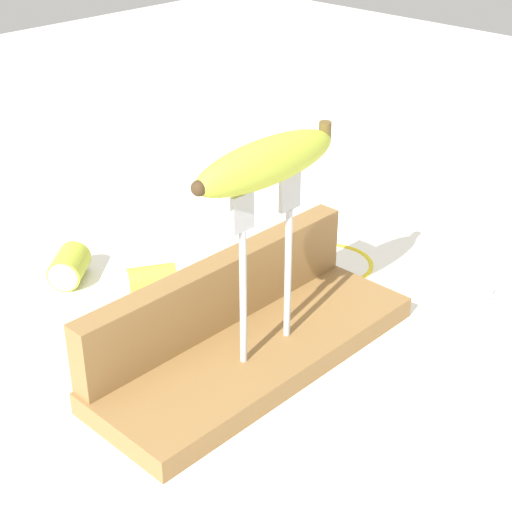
{
  "coord_description": "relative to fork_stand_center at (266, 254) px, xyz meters",
  "views": [
    {
      "loc": [
        -0.49,
        -0.47,
        0.49
      ],
      "look_at": [
        0.0,
        0.0,
        0.12
      ],
      "focal_mm": 56.24,
      "sensor_mm": 36.0,
      "label": 1
    }
  ],
  "objects": [
    {
      "name": "banana_chunk_near",
      "position": [
        -0.04,
        0.29,
        -0.11
      ],
      "size": [
        0.07,
        0.07,
        0.04
      ],
      "color": "#B2C138",
      "rests_on": "ground"
    },
    {
      "name": "wire_coil",
      "position": [
        0.22,
        0.09,
        -0.13
      ],
      "size": [
        0.11,
        0.11,
        0.01
      ],
      "primitive_type": "torus",
      "color": "gold",
      "rests_on": "ground"
    },
    {
      "name": "ground_plane",
      "position": [
        0.0,
        0.01,
        -0.13
      ],
      "size": [
        3.0,
        3.0,
        0.0
      ],
      "primitive_type": "plane",
      "color": "white"
    },
    {
      "name": "fork_fallen_far",
      "position": [
        0.35,
        0.37,
        -0.13
      ],
      "size": [
        0.03,
        0.16,
        0.01
      ],
      "color": "#B2B2B7",
      "rests_on": "ground"
    },
    {
      "name": "wooden_board",
      "position": [
        0.0,
        0.01,
        -0.12
      ],
      "size": [
        0.36,
        0.13,
        0.02
      ],
      "primitive_type": "cube",
      "color": "olive",
      "rests_on": "ground"
    },
    {
      "name": "fork_fallen_near",
      "position": [
        0.29,
        -0.12,
        -0.13
      ],
      "size": [
        0.06,
        0.16,
        0.01
      ],
      "color": "#B2B2B7",
      "rests_on": "ground"
    },
    {
      "name": "board_backstop",
      "position": [
        0.0,
        0.07,
        -0.07
      ],
      "size": [
        0.36,
        0.03,
        0.08
      ],
      "primitive_type": "cube",
      "color": "olive",
      "rests_on": "wooden_board"
    },
    {
      "name": "banana_raised_center",
      "position": [
        -0.0,
        0.0,
        0.09
      ],
      "size": [
        0.18,
        0.04,
        0.04
      ],
      "color": "#B2C138",
      "rests_on": "fork_stand_center"
    },
    {
      "name": "banana_chunk_far",
      "position": [
        0.01,
        0.2,
        -0.11
      ],
      "size": [
        0.07,
        0.06,
        0.04
      ],
      "color": "#B2C138",
      "rests_on": "ground"
    },
    {
      "name": "fork_stand_center",
      "position": [
        0.0,
        0.0,
        0.0
      ],
      "size": [
        0.09,
        0.01,
        0.18
      ],
      "color": "#B2B2B7",
      "rests_on": "wooden_board"
    }
  ]
}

